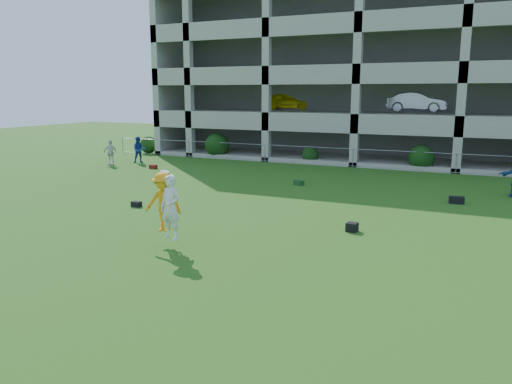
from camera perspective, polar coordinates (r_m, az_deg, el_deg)
The scene contains 12 objects.
ground at distance 14.51m, azimuth -7.71°, elevation -7.32°, with size 100.00×100.00×0.00m, color #235114.
bystander_a at distance 34.05m, azimuth -13.22°, elevation 4.73°, with size 0.84×0.66×1.73m, color navy.
bystander_b at distance 33.48m, azimuth -16.32°, elevation 4.37°, with size 0.95×0.40×1.63m, color silver.
bag_black_b at distance 21.02m, azimuth -13.52°, elevation -1.35°, with size 0.40×0.25×0.22m, color black.
crate_d at distance 17.16m, azimuth 10.92°, elevation -3.95°, with size 0.35×0.35×0.30m, color black.
bag_black_e at distance 22.66m, azimuth 21.94°, elevation -0.85°, with size 0.60×0.30×0.30m, color black.
bag_red_f at distance 31.28m, azimuth -11.66°, elevation 2.85°, with size 0.45×0.28×0.24m, color #52160E.
bag_green_g at distance 25.30m, azimuth 4.91°, elevation 1.08°, with size 0.50×0.30×0.25m, color #193B15.
frisbee_contest at distance 15.23m, azimuth -10.30°, elevation -1.31°, with size 1.37×0.84×2.02m.
parking_garage at distance 39.98m, azimuth 14.40°, elevation 13.01°, with size 30.00×14.00×12.00m.
fence at distance 31.70m, azimuth 11.01°, elevation 3.88°, with size 36.06×0.06×1.20m.
shrub_row at distance 31.54m, azimuth 19.54°, elevation 5.04°, with size 34.38×2.52×3.50m.
Camera 1 is at (7.47, -11.55, 4.62)m, focal length 35.00 mm.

